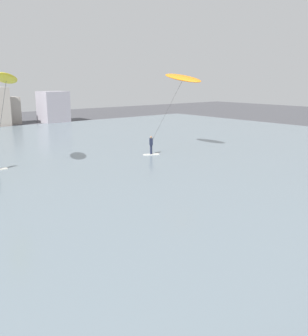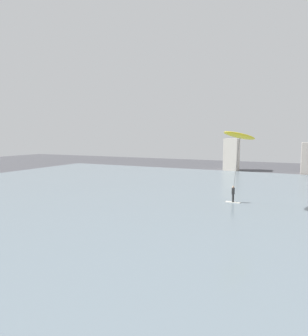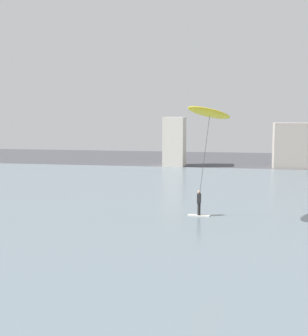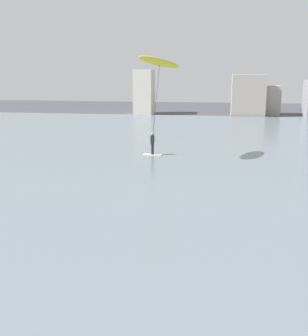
{
  "view_description": "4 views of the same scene",
  "coord_description": "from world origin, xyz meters",
  "views": [
    {
      "loc": [
        -9.45,
        1.29,
        6.62
      ],
      "look_at": [
        -0.64,
        11.94,
        3.46
      ],
      "focal_mm": 41.87,
      "sensor_mm": 36.0,
      "label": 1
    },
    {
      "loc": [
        4.58,
        1.39,
        6.61
      ],
      "look_at": [
        0.13,
        10.71,
        5.47
      ],
      "focal_mm": 31.18,
      "sensor_mm": 36.0,
      "label": 2
    },
    {
      "loc": [
        1.94,
        1.03,
        6.64
      ],
      "look_at": [
        -0.68,
        15.2,
        4.92
      ],
      "focal_mm": 49.61,
      "sensor_mm": 36.0,
      "label": 3
    },
    {
      "loc": [
        3.97,
        1.11,
        6.23
      ],
      "look_at": [
        1.58,
        16.95,
        2.35
      ],
      "focal_mm": 43.97,
      "sensor_mm": 36.0,
      "label": 4
    }
  ],
  "objects": [
    {
      "name": "far_shore_buildings",
      "position": [
        8.05,
        58.57,
        2.57
      ],
      "size": [
        26.61,
        5.18,
        6.12
      ],
      "color": "beige",
      "rests_on": "ground"
    },
    {
      "name": "kitesurfer_yellow",
      "position": [
        0.13,
        28.77,
        6.26
      ],
      "size": [
        3.15,
        4.06,
        7.1
      ],
      "color": "silver",
      "rests_on": "water_bay"
    },
    {
      "name": "water_bay",
      "position": [
        0.0,
        30.49,
        0.05
      ],
      "size": [
        84.0,
        52.0,
        0.1
      ],
      "primitive_type": "cube",
      "color": "slate",
      "rests_on": "ground"
    }
  ]
}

